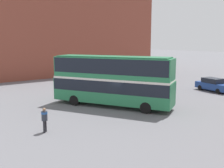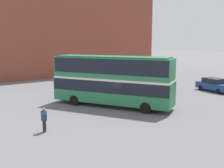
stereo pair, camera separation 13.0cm
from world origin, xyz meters
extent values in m
plane|color=slate|center=(0.00, 0.00, 0.00)|extent=(240.00, 240.00, 0.00)
cube|color=brown|center=(-26.91, 7.67, 8.66)|extent=(11.01, 35.23, 17.32)
cube|color=#287A4C|center=(-0.70, -0.26, 1.50)|extent=(11.09, 7.77, 2.17)
cube|color=#287A4C|center=(-0.70, -0.26, 3.59)|extent=(10.90, 7.63, 1.99)
cube|color=black|center=(-0.70, -0.26, 2.00)|extent=(11.00, 7.75, 1.07)
cube|color=black|center=(-0.70, -0.26, 3.83)|extent=(10.77, 7.57, 1.36)
cube|color=silver|center=(-0.70, -0.26, 2.62)|extent=(11.00, 7.74, 0.20)
cube|color=#226841|center=(-0.70, -0.26, 4.64)|extent=(10.37, 7.22, 0.10)
cylinder|color=black|center=(1.89, 2.51, 0.49)|extent=(1.00, 0.75, 0.98)
cylinder|color=black|center=(3.01, 0.54, 0.49)|extent=(1.00, 0.75, 0.98)
cylinder|color=black|center=(-4.21, -0.95, 0.49)|extent=(1.00, 0.75, 0.98)
cylinder|color=black|center=(-3.10, -2.92, 0.49)|extent=(1.00, 0.75, 0.98)
cylinder|color=#232328|center=(2.42, -8.19, 0.41)|extent=(0.15, 0.15, 0.81)
cylinder|color=#232328|center=(2.23, -8.02, 0.41)|extent=(0.15, 0.15, 0.81)
cylinder|color=#2D333D|center=(2.32, -8.10, 1.14)|extent=(0.55, 0.55, 0.64)
cylinder|color=#28569E|center=(2.32, -8.10, 1.34)|extent=(0.58, 0.58, 0.14)
sphere|color=#936B4C|center=(2.32, -8.10, 1.57)|extent=(0.22, 0.22, 0.22)
cube|color=navy|center=(0.73, 14.03, 0.64)|extent=(4.51, 2.29, 0.76)
cube|color=black|center=(0.56, 14.05, 1.31)|extent=(2.43, 1.85, 0.58)
cylinder|color=black|center=(1.95, 13.08, 0.31)|extent=(0.64, 0.30, 0.61)
cylinder|color=black|center=(-0.50, 14.98, 0.31)|extent=(0.64, 0.30, 0.61)
cylinder|color=black|center=(-0.70, 13.43, 0.31)|extent=(0.64, 0.30, 0.61)
camera|label=1|loc=(18.51, -14.51, 6.07)|focal=42.00mm
camera|label=2|loc=(18.59, -14.40, 6.07)|focal=42.00mm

